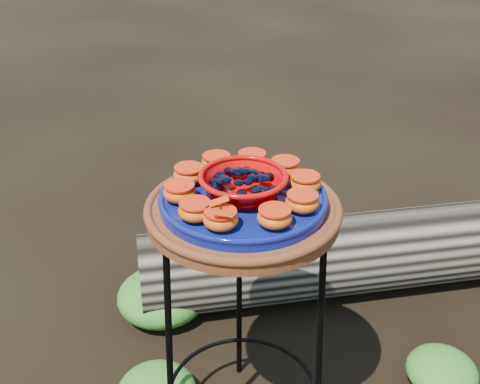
{
  "coord_description": "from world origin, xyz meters",
  "views": [
    {
      "loc": [
        -0.06,
        -1.16,
        1.42
      ],
      "look_at": [
        -0.01,
        0.0,
        0.77
      ],
      "focal_mm": 45.0,
      "sensor_mm": 36.0,
      "label": 1
    }
  ],
  "objects_px": {
    "driftwood_log": "(358,253)",
    "terracotta_saucer": "(243,212)",
    "cobalt_plate": "(243,201)",
    "red_bowl": "(243,185)",
    "plant_stand": "(243,335)"
  },
  "relations": [
    {
      "from": "red_bowl",
      "to": "cobalt_plate",
      "type": "bearing_deg",
      "value": 0.0
    },
    {
      "from": "driftwood_log",
      "to": "terracotta_saucer",
      "type": "bearing_deg",
      "value": -125.57
    },
    {
      "from": "plant_stand",
      "to": "cobalt_plate",
      "type": "relative_size",
      "value": 1.88
    },
    {
      "from": "terracotta_saucer",
      "to": "red_bowl",
      "type": "distance_m",
      "value": 0.07
    },
    {
      "from": "red_bowl",
      "to": "driftwood_log",
      "type": "xyz_separation_m",
      "value": [
        0.45,
        0.63,
        -0.64
      ]
    },
    {
      "from": "terracotta_saucer",
      "to": "cobalt_plate",
      "type": "distance_m",
      "value": 0.03
    },
    {
      "from": "plant_stand",
      "to": "cobalt_plate",
      "type": "distance_m",
      "value": 0.4
    },
    {
      "from": "terracotta_saucer",
      "to": "red_bowl",
      "type": "relative_size",
      "value": 2.33
    },
    {
      "from": "terracotta_saucer",
      "to": "cobalt_plate",
      "type": "bearing_deg",
      "value": 0.0
    },
    {
      "from": "terracotta_saucer",
      "to": "driftwood_log",
      "type": "xyz_separation_m",
      "value": [
        0.45,
        0.63,
        -0.57
      ]
    },
    {
      "from": "plant_stand",
      "to": "red_bowl",
      "type": "height_order",
      "value": "red_bowl"
    },
    {
      "from": "cobalt_plate",
      "to": "red_bowl",
      "type": "distance_m",
      "value": 0.04
    },
    {
      "from": "red_bowl",
      "to": "driftwood_log",
      "type": "bearing_deg",
      "value": 54.43
    },
    {
      "from": "plant_stand",
      "to": "red_bowl",
      "type": "xyz_separation_m",
      "value": [
        0.0,
        0.0,
        0.44
      ]
    },
    {
      "from": "red_bowl",
      "to": "driftwood_log",
      "type": "height_order",
      "value": "red_bowl"
    }
  ]
}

